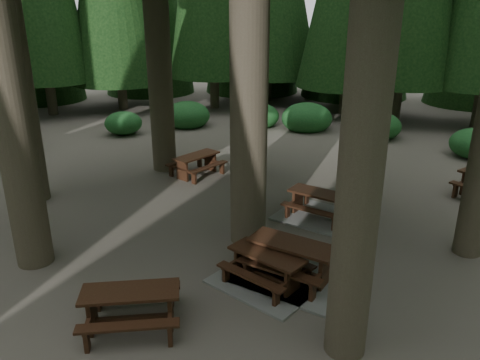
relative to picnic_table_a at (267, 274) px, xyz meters
The scene contains 7 objects.
ground 2.45m from the picnic_table_a, 146.48° to the left, with size 80.00×80.00×0.00m, color #574F46.
picnic_table_a is the anchor object (origin of this frame).
picnic_table_b 6.85m from the picnic_table_a, 135.44° to the left, with size 1.62×1.86×0.70m.
picnic_table_c 3.54m from the picnic_table_a, 92.15° to the left, with size 2.29×1.96×0.72m.
picnic_table_e 2.79m from the picnic_table_a, 121.92° to the right, with size 2.15×2.07×0.73m.
picnic_table_f 0.60m from the picnic_table_a, 53.28° to the left, with size 2.42×2.04×0.78m.
shrub_ring 2.49m from the picnic_table_a, 122.38° to the left, with size 23.86×24.64×1.49m.
Camera 1 is at (5.49, -8.80, 5.25)m, focal length 35.00 mm.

